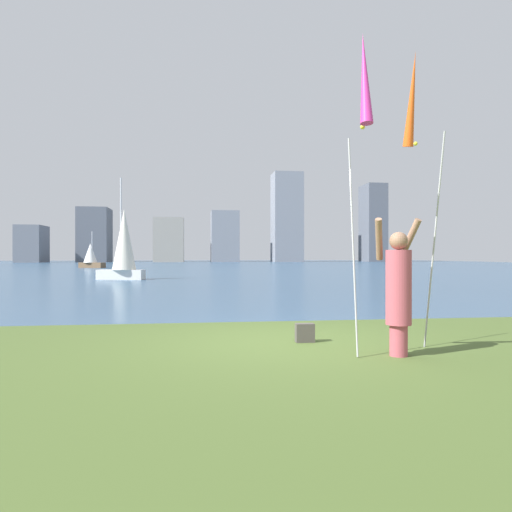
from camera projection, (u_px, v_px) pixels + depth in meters
The scene contains 13 objects.
ground at pixel (204, 267), 57.85m from camera, with size 120.00×138.00×0.12m.
person at pixel (398, 288), 6.26m from camera, with size 0.67×0.49×1.82m.
kite_flag_left at pixel (364, 87), 5.91m from camera, with size 0.16×0.78×4.12m.
kite_flag_right at pixel (413, 106), 7.10m from camera, with size 0.16×1.16×4.33m.
bag at pixel (305, 333), 7.26m from camera, with size 0.28×0.15×0.28m.
sailboat_0 at pixel (124, 245), 26.02m from camera, with size 2.66×1.56×5.59m.
sailboat_1 at pixel (91, 256), 51.11m from camera, with size 2.96×2.08×3.91m.
skyline_tower_0 at pixel (32, 244), 92.02m from camera, with size 4.70×6.78×7.12m.
skyline_tower_1 at pixel (95, 235), 97.26m from camera, with size 5.95×7.38×10.99m.
skyline_tower_2 at pixel (169, 240), 96.63m from camera, with size 6.03×4.96×8.98m.
skyline_tower_3 at pixel (225, 237), 99.56m from camera, with size 5.70×6.49×10.53m.
skyline_tower_4 at pixel (287, 218), 100.25m from camera, with size 6.05×6.03×18.65m.
skyline_tower_5 at pixel (373, 223), 103.69m from camera, with size 4.28×6.57×16.74m.
Camera 1 is at (-1.31, -7.23, 1.32)m, focal length 33.37 mm.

